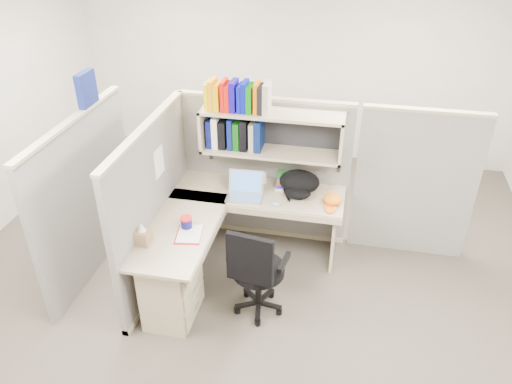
% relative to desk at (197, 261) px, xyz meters
% --- Properties ---
extents(ground, '(6.00, 6.00, 0.00)m').
position_rel_desk_xyz_m(ground, '(0.41, 0.29, -0.44)').
color(ground, '#39352C').
rests_on(ground, ground).
extents(room_shell, '(6.00, 6.00, 6.00)m').
position_rel_desk_xyz_m(room_shell, '(0.41, 0.29, 1.18)').
color(room_shell, '#B4ADA2').
rests_on(room_shell, ground).
extents(cubicle, '(3.79, 1.84, 1.95)m').
position_rel_desk_xyz_m(cubicle, '(0.04, 0.74, 0.47)').
color(cubicle, '#60605B').
rests_on(cubicle, ground).
extents(desk, '(1.74, 1.75, 0.73)m').
position_rel_desk_xyz_m(desk, '(0.00, 0.00, 0.00)').
color(desk, gray).
rests_on(desk, ground).
extents(laptop, '(0.37, 0.37, 0.25)m').
position_rel_desk_xyz_m(laptop, '(0.29, 0.71, 0.42)').
color(laptop, '#B8B9BD').
rests_on(laptop, desk).
extents(backpack, '(0.44, 0.35, 0.24)m').
position_rel_desk_xyz_m(backpack, '(0.81, 0.89, 0.41)').
color(backpack, black).
rests_on(backpack, desk).
extents(orange_cap, '(0.21, 0.23, 0.10)m').
position_rel_desk_xyz_m(orange_cap, '(1.16, 0.79, 0.34)').
color(orange_cap, orange).
rests_on(orange_cap, desk).
extents(snack_canister, '(0.11, 0.11, 0.11)m').
position_rel_desk_xyz_m(snack_canister, '(-0.11, 0.11, 0.35)').
color(snack_canister, '#100F57').
rests_on(snack_canister, desk).
extents(tissue_box, '(0.14, 0.14, 0.21)m').
position_rel_desk_xyz_m(tissue_box, '(-0.41, -0.20, 0.39)').
color(tissue_box, '#8C714F').
rests_on(tissue_box, desk).
extents(mouse, '(0.09, 0.06, 0.03)m').
position_rel_desk_xyz_m(mouse, '(0.62, 0.64, 0.31)').
color(mouse, '#8FA8CB').
rests_on(mouse, desk).
extents(paper_cup, '(0.09, 0.09, 0.10)m').
position_rel_desk_xyz_m(paper_cup, '(0.41, 1.06, 0.34)').
color(paper_cup, white).
rests_on(paper_cup, desk).
extents(book_stack, '(0.22, 0.27, 0.12)m').
position_rel_desk_xyz_m(book_stack, '(0.65, 1.04, 0.35)').
color(book_stack, gray).
rests_on(book_stack, desk).
extents(loose_paper, '(0.25, 0.31, 0.00)m').
position_rel_desk_xyz_m(loose_paper, '(-0.06, 0.02, 0.29)').
color(loose_paper, silver).
rests_on(loose_paper, desk).
extents(task_chair, '(0.54, 0.50, 0.99)m').
position_rel_desk_xyz_m(task_chair, '(0.59, -0.09, -0.09)').
color(task_chair, black).
rests_on(task_chair, ground).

